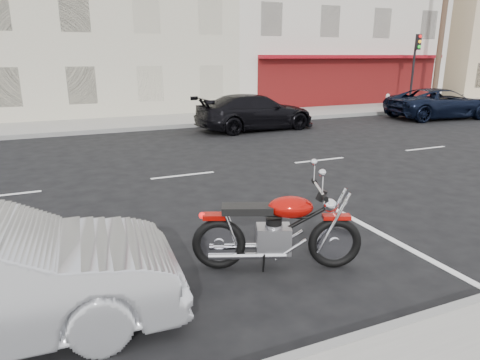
{
  "coord_description": "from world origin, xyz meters",
  "views": [
    {
      "loc": [
        -4.76,
        -9.89,
        2.84
      ],
      "look_at": [
        -1.96,
        -3.46,
        0.8
      ],
      "focal_mm": 32.0,
      "sensor_mm": 36.0,
      "label": 1
    }
  ],
  "objects_px": {
    "utility_pole": "(443,20)",
    "fire_hydrant": "(387,100)",
    "car_far": "(255,112)",
    "suv_far": "(440,103)",
    "motorcycle": "(338,232)",
    "traffic_light": "(415,61)"
  },
  "relations": [
    {
      "from": "utility_pole",
      "to": "traffic_light",
      "type": "xyz_separation_m",
      "value": [
        -2.0,
        -0.27,
        -2.18
      ]
    },
    {
      "from": "fire_hydrant",
      "to": "suv_far",
      "type": "relative_size",
      "value": 0.14
    },
    {
      "from": "motorcycle",
      "to": "traffic_light",
      "type": "bearing_deg",
      "value": 65.08
    },
    {
      "from": "fire_hydrant",
      "to": "motorcycle",
      "type": "height_order",
      "value": "motorcycle"
    },
    {
      "from": "fire_hydrant",
      "to": "suv_far",
      "type": "distance_m",
      "value": 3.59
    },
    {
      "from": "utility_pole",
      "to": "car_far",
      "type": "xyz_separation_m",
      "value": [
        -12.93,
        -3.15,
        -4.04
      ]
    },
    {
      "from": "utility_pole",
      "to": "fire_hydrant",
      "type": "height_order",
      "value": "utility_pole"
    },
    {
      "from": "fire_hydrant",
      "to": "car_far",
      "type": "distance_m",
      "value": 9.91
    },
    {
      "from": "suv_far",
      "to": "car_far",
      "type": "relative_size",
      "value": 1.04
    },
    {
      "from": "utility_pole",
      "to": "motorcycle",
      "type": "relative_size",
      "value": 4.09
    },
    {
      "from": "suv_far",
      "to": "motorcycle",
      "type": "bearing_deg",
      "value": 134.39
    },
    {
      "from": "utility_pole",
      "to": "fire_hydrant",
      "type": "distance_m",
      "value": 5.48
    },
    {
      "from": "fire_hydrant",
      "to": "motorcycle",
      "type": "relative_size",
      "value": 0.33
    },
    {
      "from": "utility_pole",
      "to": "car_far",
      "type": "bearing_deg",
      "value": -166.31
    },
    {
      "from": "fire_hydrant",
      "to": "car_far",
      "type": "bearing_deg",
      "value": -162.08
    },
    {
      "from": "traffic_light",
      "to": "car_far",
      "type": "height_order",
      "value": "traffic_light"
    },
    {
      "from": "motorcycle",
      "to": "suv_far",
      "type": "xyz_separation_m",
      "value": [
        13.3,
        10.38,
        0.17
      ]
    },
    {
      "from": "utility_pole",
      "to": "traffic_light",
      "type": "relative_size",
      "value": 2.37
    },
    {
      "from": "utility_pole",
      "to": "motorcycle",
      "type": "bearing_deg",
      "value": -140.2
    },
    {
      "from": "fire_hydrant",
      "to": "utility_pole",
      "type": "bearing_deg",
      "value": 1.64
    },
    {
      "from": "car_far",
      "to": "suv_far",
      "type": "bearing_deg",
      "value": -96.33
    },
    {
      "from": "motorcycle",
      "to": "utility_pole",
      "type": "bearing_deg",
      "value": 62.05
    }
  ]
}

